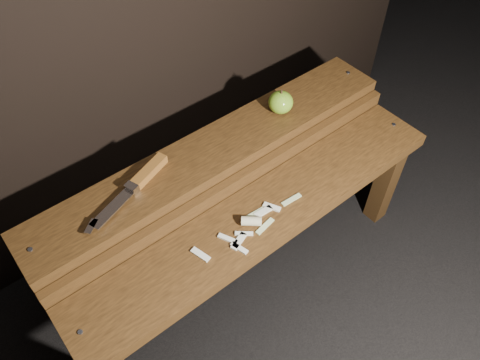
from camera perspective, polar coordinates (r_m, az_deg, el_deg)
ground at (r=1.68m, az=1.31°, el=-11.33°), size 60.00×60.00×0.00m
bench_front_tier at (r=1.36m, az=3.23°, el=-5.69°), size 1.20×0.20×0.42m
bench_rear_tier at (r=1.42m, az=-2.68°, el=1.56°), size 1.20×0.21×0.50m
apple at (r=1.46m, az=4.98°, el=9.42°), size 0.08×0.08×0.08m
knife at (r=1.28m, az=-12.07°, el=-0.03°), size 0.30×0.12×0.03m
apple_scraps at (r=1.27m, az=1.20°, el=-5.48°), size 0.36×0.10×0.03m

